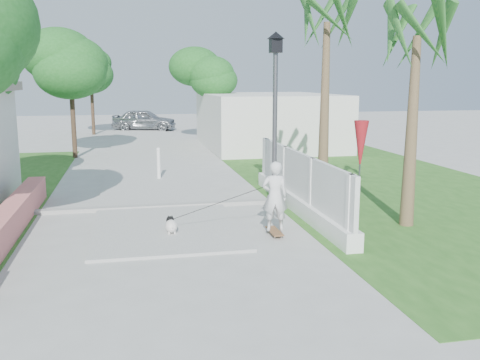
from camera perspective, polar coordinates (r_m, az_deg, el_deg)
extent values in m
plane|color=#B7B7B2|center=(8.28, -5.89, -12.65)|extent=(90.00, 90.00, 0.00)
cube|color=#B7B7B2|center=(27.78, -10.25, 3.76)|extent=(3.20, 36.00, 0.06)
cube|color=#999993|center=(13.97, -8.49, -2.80)|extent=(6.50, 0.25, 0.10)
cube|color=#2C5F1E|center=(17.70, 14.33, -0.33)|extent=(8.00, 20.00, 0.01)
cube|color=#D76E72|center=(12.22, -23.60, -4.33)|extent=(0.45, 8.00, 0.60)
cube|color=white|center=(13.59, 6.23, -2.48)|extent=(0.35, 7.00, 0.40)
cube|color=white|center=(13.44, 6.29, 0.64)|extent=(0.10, 7.00, 1.10)
cube|color=white|center=(10.56, 11.66, -3.39)|extent=(0.14, 0.14, 1.50)
cube|color=white|center=(12.55, 7.69, -1.04)|extent=(0.14, 0.14, 1.50)
cube|color=white|center=(14.61, 4.82, 0.66)|extent=(0.14, 0.14, 1.50)
cube|color=white|center=(16.51, 2.84, 1.84)|extent=(0.14, 0.14, 1.50)
cube|color=silver|center=(26.52, 2.94, 6.35)|extent=(6.00, 8.00, 2.60)
cylinder|color=#59595E|center=(13.93, 3.63, -2.33)|extent=(0.36, 0.36, 0.30)
cylinder|color=#59595E|center=(13.63, 3.72, 5.27)|extent=(0.12, 0.12, 4.00)
cube|color=black|center=(13.60, 3.83, 14.11)|extent=(0.28, 0.28, 0.35)
cone|color=black|center=(13.62, 3.84, 15.16)|extent=(0.44, 0.44, 0.18)
cylinder|color=white|center=(17.82, -8.67, 1.57)|extent=(0.12, 0.12, 1.00)
sphere|color=white|center=(17.75, -8.71, 3.23)|extent=(0.14, 0.14, 0.14)
cylinder|color=#59595E|center=(13.48, 12.62, 0.68)|extent=(0.04, 0.04, 2.00)
cone|color=#AD1828|center=(13.38, 12.75, 3.64)|extent=(0.36, 0.36, 1.20)
cylinder|color=#4C3826|center=(23.72, -17.41, 6.90)|extent=(0.20, 0.20, 3.85)
ellipsoid|color=#1A5B1B|center=(23.69, -17.63, 10.88)|extent=(3.40, 3.40, 2.55)
ellipsoid|color=#1A5B1B|center=(23.48, -17.23, 11.76)|extent=(2.89, 2.89, 2.18)
ellipsoid|color=#1A5B1B|center=(23.93, -18.17, 12.52)|extent=(2.55, 2.55, 1.90)
cylinder|color=#4C3826|center=(27.90, -3.73, 7.48)|extent=(0.20, 0.20, 3.50)
ellipsoid|color=#1A5B1B|center=(27.86, -3.76, 10.56)|extent=(3.00, 3.00, 2.25)
ellipsoid|color=#1A5B1B|center=(27.69, -3.30, 11.29)|extent=(2.55, 2.55, 1.92)
ellipsoid|color=#1A5B1B|center=(28.04, -4.25, 11.99)|extent=(2.25, 2.25, 1.68)
cylinder|color=#4C3826|center=(33.67, -15.48, 7.95)|extent=(0.20, 0.20, 3.85)
ellipsoid|color=#1A5B1B|center=(33.64, -15.62, 10.76)|extent=(3.20, 3.20, 2.40)
ellipsoid|color=#1A5B1B|center=(33.44, -15.33, 11.38)|extent=(2.72, 2.72, 2.05)
ellipsoid|color=#1A5B1B|center=(33.87, -16.01, 11.92)|extent=(2.40, 2.40, 1.79)
cone|color=brown|center=(15.08, 9.00, 7.20)|extent=(0.32, 0.32, 4.80)
cone|color=brown|center=(12.46, 17.82, 4.74)|extent=(0.32, 0.32, 4.20)
cube|color=brown|center=(11.51, 3.68, -5.45)|extent=(0.34, 0.81, 0.02)
imported|color=silver|center=(11.32, 3.73, -1.75)|extent=(0.60, 0.44, 1.50)
cylinder|color=gray|center=(11.25, 3.71, -6.12)|extent=(0.02, 0.06, 0.06)
cylinder|color=gray|center=(11.29, 4.40, -6.07)|extent=(0.02, 0.06, 0.06)
cylinder|color=gray|center=(11.77, 2.98, -5.36)|extent=(0.02, 0.06, 0.06)
cylinder|color=gray|center=(11.80, 3.64, -5.32)|extent=(0.02, 0.06, 0.06)
ellipsoid|color=white|center=(11.51, -7.34, -4.91)|extent=(0.27, 0.43, 0.27)
sphere|color=black|center=(11.68, -7.46, -4.26)|extent=(0.17, 0.17, 0.17)
sphere|color=white|center=(11.76, -7.50, -4.26)|extent=(0.08, 0.08, 0.08)
cone|color=black|center=(11.66, -7.66, -3.88)|extent=(0.05, 0.05, 0.06)
cone|color=black|center=(11.66, -7.27, -3.86)|extent=(0.05, 0.05, 0.06)
cylinder|color=white|center=(11.64, -7.67, -5.47)|extent=(0.04, 0.04, 0.12)
cylinder|color=white|center=(11.65, -7.08, -5.43)|extent=(0.04, 0.04, 0.12)
cylinder|color=white|center=(11.44, -7.57, -5.74)|extent=(0.04, 0.04, 0.12)
cylinder|color=white|center=(11.45, -6.96, -5.71)|extent=(0.04, 0.04, 0.12)
cylinder|color=white|center=(11.29, -7.23, -4.83)|extent=(0.03, 0.10, 0.10)
imported|color=#A6A9AD|center=(35.82, -10.18, 6.34)|extent=(4.38, 2.59, 1.40)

